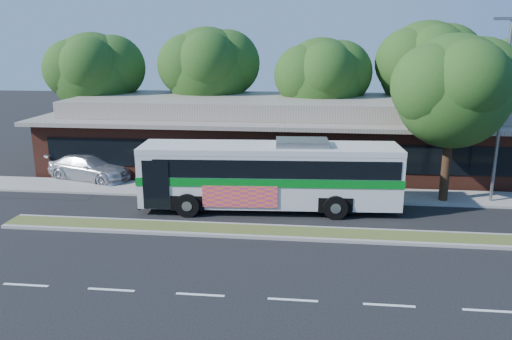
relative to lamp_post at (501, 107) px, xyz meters
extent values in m
plane|color=black|center=(-9.56, -6.00, -4.90)|extent=(120.00, 120.00, 0.00)
cube|color=#485424|center=(-9.56, -5.40, -4.83)|extent=(26.00, 1.10, 0.15)
cube|color=gray|center=(-9.56, 0.40, -4.84)|extent=(44.00, 2.60, 0.12)
cube|color=black|center=(-27.56, 4.00, -4.90)|extent=(14.00, 12.00, 0.01)
cube|color=#56261B|center=(-9.56, 7.00, -3.30)|extent=(32.00, 10.00, 3.20)
cube|color=gray|center=(-9.56, 7.00, -1.58)|extent=(33.20, 11.20, 0.24)
cube|color=gray|center=(-9.56, 7.00, -0.95)|extent=(30.00, 8.00, 1.00)
cube|color=black|center=(-9.56, 1.97, -3.20)|extent=(30.00, 0.06, 1.60)
cylinder|color=slate|center=(0.04, 0.00, -0.40)|extent=(0.16, 0.16, 9.00)
cube|color=slate|center=(-0.36, 0.00, 4.10)|extent=(0.90, 0.18, 0.14)
cylinder|color=black|center=(-24.56, 9.00, -2.91)|extent=(0.44, 0.44, 3.99)
sphere|color=#1D3913|center=(-24.56, 9.00, 0.83)|extent=(5.80, 5.80, 5.80)
sphere|color=#1D3913|center=(-23.26, 9.43, 1.29)|extent=(4.52, 4.52, 4.52)
cylinder|color=black|center=(-16.56, 10.00, -2.80)|extent=(0.44, 0.44, 4.20)
sphere|color=#1D3913|center=(-16.56, 10.00, 1.10)|extent=(6.00, 6.00, 6.00)
sphere|color=#1D3913|center=(-15.21, 10.45, 1.58)|extent=(4.68, 4.68, 4.68)
cylinder|color=black|center=(-8.56, 9.00, -3.01)|extent=(0.44, 0.44, 3.78)
sphere|color=#1D3913|center=(-8.56, 9.00, 0.56)|extent=(5.60, 5.60, 5.60)
sphere|color=#1D3913|center=(-7.30, 9.42, 1.00)|extent=(4.37, 4.37, 4.37)
cylinder|color=black|center=(-1.56, 10.00, -2.70)|extent=(0.44, 0.44, 4.41)
sphere|color=#1D3913|center=(-1.56, 10.00, 1.37)|extent=(6.20, 6.20, 6.20)
sphere|color=#1D3913|center=(-0.17, 10.46, 1.86)|extent=(4.84, 4.84, 4.84)
cube|color=silver|center=(-11.08, -2.20, -3.14)|extent=(12.44, 3.40, 2.83)
cube|color=black|center=(-10.77, -2.18, -2.57)|extent=(11.46, 3.39, 0.85)
cube|color=silver|center=(-11.08, -2.20, -1.85)|extent=(12.46, 3.42, 0.27)
cube|color=#046F18|center=(-11.08, -2.20, -3.23)|extent=(12.51, 3.46, 0.39)
cube|color=black|center=(-17.23, -2.60, -2.80)|extent=(0.21, 2.30, 1.75)
cube|color=black|center=(-4.92, -1.80, -2.47)|extent=(0.20, 2.14, 1.13)
cube|color=#BD3769|center=(-12.32, -3.63, -3.88)|extent=(3.48, 0.28, 1.02)
cube|color=slate|center=(-9.54, -2.10, -1.58)|extent=(2.56, 1.79, 0.31)
cylinder|color=black|center=(-14.78, -3.73, -4.34)|extent=(1.15, 0.44, 1.13)
cylinder|color=black|center=(-14.94, -1.16, -4.34)|extent=(1.15, 0.44, 1.13)
cylinder|color=black|center=(-7.93, -3.29, -4.34)|extent=(1.15, 0.44, 1.13)
cylinder|color=black|center=(-8.09, -0.72, -4.34)|extent=(1.15, 0.44, 1.13)
imported|color=silver|center=(-22.07, 1.90, -4.14)|extent=(5.62, 3.55, 1.52)
cylinder|color=black|center=(-2.34, -0.14, -2.92)|extent=(0.44, 0.44, 3.96)
sphere|color=#1D3913|center=(-2.34, -0.14, 0.72)|extent=(5.53, 5.53, 5.53)
sphere|color=#1D3913|center=(-1.10, 0.27, 1.16)|extent=(4.31, 4.31, 4.31)
camera|label=1|loc=(-9.13, -25.35, 3.06)|focal=35.00mm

